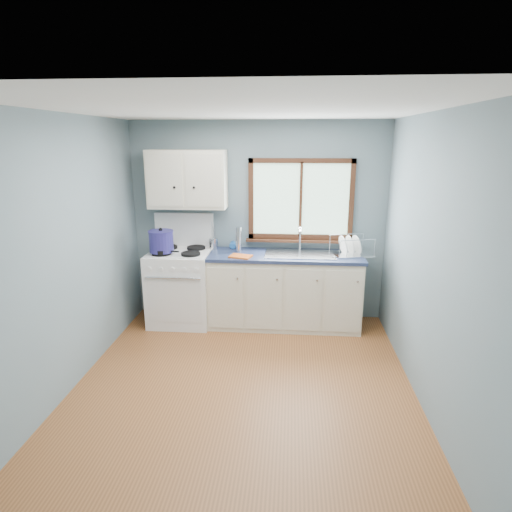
# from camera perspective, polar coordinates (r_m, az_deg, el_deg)

# --- Properties ---
(floor) EXTENTS (3.20, 3.60, 0.02)m
(floor) POSITION_cam_1_polar(r_m,az_deg,el_deg) (4.23, -1.76, -17.28)
(floor) COLOR brown
(floor) RESTS_ON ground
(ceiling) EXTENTS (3.20, 3.60, 0.02)m
(ceiling) POSITION_cam_1_polar(r_m,az_deg,el_deg) (3.58, -2.11, 19.14)
(ceiling) COLOR white
(ceiling) RESTS_ON wall_back
(wall_back) EXTENTS (3.20, 0.02, 2.50)m
(wall_back) POSITION_cam_1_polar(r_m,az_deg,el_deg) (5.47, 0.27, 4.55)
(wall_back) COLOR slate
(wall_back) RESTS_ON ground
(wall_front) EXTENTS (3.20, 0.02, 2.50)m
(wall_front) POSITION_cam_1_polar(r_m,az_deg,el_deg) (2.05, -7.92, -14.62)
(wall_front) COLOR slate
(wall_front) RESTS_ON ground
(wall_left) EXTENTS (0.02, 3.60, 2.50)m
(wall_left) POSITION_cam_1_polar(r_m,az_deg,el_deg) (4.21, -24.25, -0.10)
(wall_left) COLOR slate
(wall_left) RESTS_ON ground
(wall_right) EXTENTS (0.02, 3.60, 2.50)m
(wall_right) POSITION_cam_1_polar(r_m,az_deg,el_deg) (3.88, 22.46, -1.15)
(wall_right) COLOR slate
(wall_right) RESTS_ON ground
(gas_range) EXTENTS (0.76, 0.69, 1.36)m
(gas_range) POSITION_cam_1_polar(r_m,az_deg,el_deg) (5.49, -9.97, -3.80)
(gas_range) COLOR white
(gas_range) RESTS_ON floor
(base_cabinets) EXTENTS (1.85, 0.60, 0.88)m
(base_cabinets) POSITION_cam_1_polar(r_m,az_deg,el_deg) (5.37, 3.78, -5.01)
(base_cabinets) COLOR beige
(base_cabinets) RESTS_ON floor
(countertop) EXTENTS (1.89, 0.64, 0.04)m
(countertop) POSITION_cam_1_polar(r_m,az_deg,el_deg) (5.22, 3.88, 0.04)
(countertop) COLOR #1B2643
(countertop) RESTS_ON base_cabinets
(sink) EXTENTS (0.84, 0.46, 0.44)m
(sink) POSITION_cam_1_polar(r_m,az_deg,el_deg) (5.23, 5.84, -0.43)
(sink) COLOR silver
(sink) RESTS_ON countertop
(window) EXTENTS (1.36, 0.10, 1.03)m
(window) POSITION_cam_1_polar(r_m,az_deg,el_deg) (5.38, 5.97, 6.72)
(window) COLOR #9EC6A8
(window) RESTS_ON wall_back
(upper_cabinets) EXTENTS (0.95, 0.35, 0.70)m
(upper_cabinets) POSITION_cam_1_polar(r_m,az_deg,el_deg) (5.34, -9.15, 10.06)
(upper_cabinets) COLOR beige
(upper_cabinets) RESTS_ON wall_back
(skillet) EXTENTS (0.35, 0.26, 0.04)m
(skillet) POSITION_cam_1_polar(r_m,az_deg,el_deg) (5.24, -12.47, 0.71)
(skillet) COLOR black
(skillet) RESTS_ON gas_range
(stockpot) EXTENTS (0.38, 0.38, 0.29)m
(stockpot) POSITION_cam_1_polar(r_m,az_deg,el_deg) (5.25, -12.52, 1.96)
(stockpot) COLOR navy
(stockpot) RESTS_ON gas_range
(utensil_crock) EXTENTS (0.12, 0.12, 0.35)m
(utensil_crock) POSITION_cam_1_polar(r_m,az_deg,el_deg) (5.46, -5.68, 1.68)
(utensil_crock) COLOR silver
(utensil_crock) RESTS_ON countertop
(thermos) EXTENTS (0.08, 0.08, 0.31)m
(thermos) POSITION_cam_1_polar(r_m,az_deg,el_deg) (5.28, -2.35, 2.21)
(thermos) COLOR silver
(thermos) RESTS_ON countertop
(soap_bottle) EXTENTS (0.10, 0.10, 0.23)m
(soap_bottle) POSITION_cam_1_polar(r_m,az_deg,el_deg) (5.40, -3.12, 2.08)
(soap_bottle) COLOR #2363AF
(soap_bottle) RESTS_ON countertop
(dish_towel) EXTENTS (0.29, 0.24, 0.02)m
(dish_towel) POSITION_cam_1_polar(r_m,az_deg,el_deg) (5.07, -2.05, -0.04)
(dish_towel) COLOR #C3541A
(dish_towel) RESTS_ON countertop
(dish_rack) EXTENTS (0.53, 0.46, 0.24)m
(dish_rack) POSITION_cam_1_polar(r_m,az_deg,el_deg) (5.29, 12.51, 0.83)
(dish_rack) COLOR silver
(dish_rack) RESTS_ON countertop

